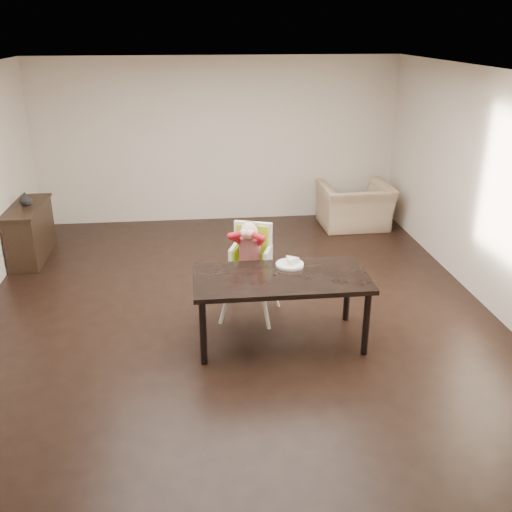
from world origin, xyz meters
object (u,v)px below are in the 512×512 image
Objects in this scene: high_chair at (250,250)px; sideboard at (30,232)px; armchair at (355,199)px; dining_table at (281,283)px.

high_chair is 3.63m from sideboard.
high_chair is at bearing 53.10° from armchair.
high_chair is at bearing -34.95° from sideboard.
dining_table is 4.20m from sideboard.
dining_table is 1.57× the size of high_chair.
armchair reaches higher than dining_table.
sideboard is at bearing 164.07° from high_chair.
armchair is (2.03, 2.87, -0.32)m from high_chair.
dining_table is 0.69m from high_chair.
dining_table is 1.60× the size of armchair.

